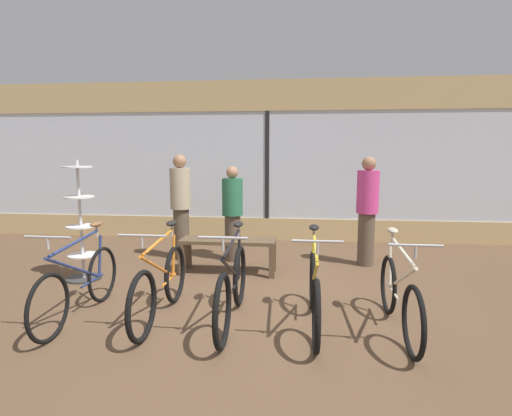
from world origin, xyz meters
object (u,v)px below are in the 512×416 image
(bicycle_right, at_px, (314,292))
(customer_mid_floor, at_px, (367,209))
(display_bench, at_px, (228,245))
(customer_near_rack, at_px, (181,205))
(bicycle_center, at_px, (232,287))
(bicycle_far_left, at_px, (80,284))
(customer_by_window, at_px, (232,210))
(bicycle_far_right, at_px, (399,296))
(accessory_rack, at_px, (81,231))
(bicycle_left, at_px, (161,284))

(bicycle_right, xyz_separation_m, customer_mid_floor, (0.90, 2.39, 0.53))
(display_bench, distance_m, customer_near_rack, 1.28)
(bicycle_center, distance_m, bicycle_right, 0.85)
(bicycle_center, bearing_deg, bicycle_far_left, -178.29)
(customer_by_window, bearing_deg, bicycle_far_left, -116.50)
(bicycle_far_left, distance_m, bicycle_far_right, 3.35)
(customer_by_window, bearing_deg, customer_mid_floor, -1.94)
(customer_near_rack, relative_size, customer_by_window, 1.12)
(bicycle_far_right, bearing_deg, bicycle_far_left, -179.61)
(bicycle_far_right, height_order, accessory_rack, accessory_rack)
(bicycle_right, height_order, accessory_rack, accessory_rack)
(bicycle_far_left, distance_m, customer_by_window, 2.85)
(bicycle_far_left, height_order, accessory_rack, accessory_rack)
(bicycle_far_right, height_order, customer_near_rack, customer_near_rack)
(accessory_rack, height_order, customer_near_rack, customer_near_rack)
(accessory_rack, bearing_deg, customer_near_rack, 49.06)
(bicycle_left, bearing_deg, bicycle_center, -2.06)
(accessory_rack, bearing_deg, bicycle_far_left, -61.69)
(bicycle_right, relative_size, customer_mid_floor, 0.98)
(customer_mid_floor, bearing_deg, bicycle_left, -137.00)
(customer_by_window, bearing_deg, bicycle_far_right, -49.91)
(bicycle_center, distance_m, display_bench, 1.77)
(accessory_rack, bearing_deg, bicycle_right, -20.86)
(bicycle_far_left, xyz_separation_m, customer_mid_floor, (3.41, 2.44, 0.53))
(customer_by_window, xyz_separation_m, customer_mid_floor, (2.16, -0.07, 0.07))
(bicycle_far_left, bearing_deg, display_bench, 53.65)
(bicycle_far_right, relative_size, display_bench, 1.18)
(customer_near_rack, bearing_deg, bicycle_far_left, -98.75)
(customer_near_rack, bearing_deg, bicycle_right, -48.98)
(customer_by_window, bearing_deg, display_bench, -85.57)
(accessory_rack, distance_m, customer_by_window, 2.31)
(bicycle_right, bearing_deg, display_bench, 124.82)
(bicycle_left, relative_size, accessory_rack, 1.01)
(bicycle_far_left, height_order, bicycle_center, bicycle_center)
(bicycle_center, height_order, customer_by_window, customer_by_window)
(bicycle_far_right, bearing_deg, customer_mid_floor, 88.51)
(display_bench, height_order, customer_by_window, customer_by_window)
(accessory_rack, relative_size, customer_mid_floor, 0.98)
(accessory_rack, xyz_separation_m, customer_near_rack, (1.07, 1.23, 0.23))
(bicycle_far_left, xyz_separation_m, customer_near_rack, (0.38, 2.50, 0.54))
(bicycle_left, xyz_separation_m, accessory_rack, (-1.56, 1.19, 0.31))
(display_bench, height_order, customer_near_rack, customer_near_rack)
(bicycle_far_left, xyz_separation_m, bicycle_right, (2.52, 0.05, -0.01))
(bicycle_left, relative_size, display_bench, 1.22)
(bicycle_far_left, height_order, bicycle_right, bicycle_right)
(bicycle_right, relative_size, accessory_rack, 1.00)
(bicycle_center, xyz_separation_m, display_bench, (-0.35, 1.73, 0.03))
(customer_mid_floor, bearing_deg, bicycle_far_right, -91.49)
(bicycle_far_right, distance_m, customer_near_rack, 3.90)
(bicycle_center, bearing_deg, bicycle_left, 177.94)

